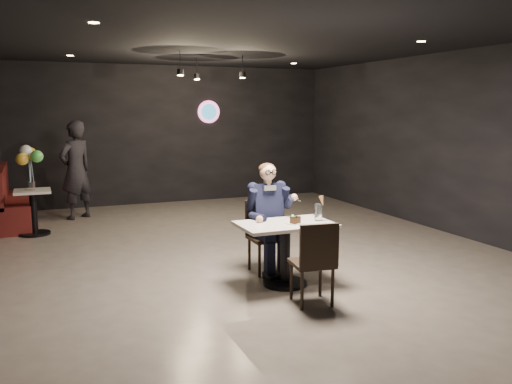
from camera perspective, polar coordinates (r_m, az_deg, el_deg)
name	(u,v)px	position (r m, az deg, el deg)	size (l,w,h in m)	color
floor	(249,249)	(8.13, -0.78, -5.99)	(9.00, 9.00, 0.00)	slate
wall_sign	(209,112)	(12.34, -5.00, 8.41)	(0.50, 0.06, 0.50)	pink
pendant_lights	(206,62)	(9.78, -5.24, 13.48)	(1.40, 1.20, 0.36)	black
main_table	(285,254)	(6.43, 3.09, -6.54)	(1.10, 0.70, 0.75)	silver
chair_far	(267,237)	(6.90, 1.13, -4.74)	(0.42, 0.46, 0.92)	black
chair_near	(312,262)	(5.84, 5.90, -7.30)	(0.42, 0.46, 0.92)	black
seated_man	(267,217)	(6.84, 1.14, -2.63)	(0.60, 0.80, 1.44)	black
dessert_plate	(294,223)	(6.33, 4.03, -3.24)	(0.23, 0.23, 0.01)	white
cake_slice	(295,220)	(6.27, 4.16, -2.98)	(0.10, 0.08, 0.07)	black
mint_leaf	(293,216)	(6.27, 3.91, -2.56)	(0.07, 0.04, 0.01)	#2C8740
sundae_glass	(318,212)	(6.49, 6.57, -2.13)	(0.09, 0.09, 0.20)	silver
wafer_cone	(322,201)	(6.44, 6.97, -0.93)	(0.06, 0.06, 0.12)	#BD7C4D
booth_bench	(15,196)	(10.64, -24.04, -0.34)	(0.53, 2.11, 1.05)	#430E0E
side_table	(34,214)	(9.67, -22.35, -2.12)	(0.57, 0.57, 0.71)	silver
balloon_vase	(32,186)	(9.60, -22.52, 0.63)	(0.10, 0.10, 0.15)	silver
balloon_bunch	(30,163)	(9.56, -22.65, 2.88)	(0.37, 0.37, 0.61)	gold
passerby	(76,170)	(10.74, -18.43, 2.21)	(0.68, 0.44, 1.86)	black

